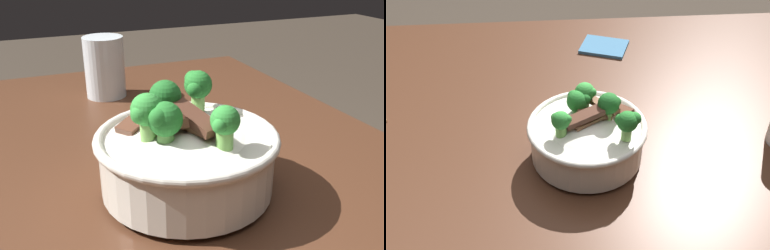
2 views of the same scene
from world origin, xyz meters
The scene contains 3 objects.
dining_table centered at (0.00, 0.00, 0.67)m, with size 1.39×0.96×0.75m.
rice_bowl centered at (0.09, -0.11, 0.80)m, with size 0.22×0.22×0.14m.
folded_napkin centered at (0.18, 0.31, 0.75)m, with size 0.12×0.09×0.01m, color #386689.
Camera 2 is at (0.03, -0.77, 1.36)m, focal length 43.80 mm.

